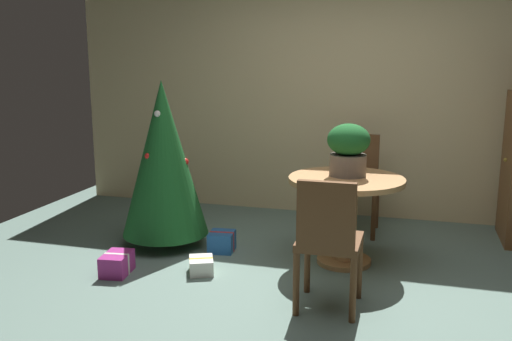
{
  "coord_description": "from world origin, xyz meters",
  "views": [
    {
      "loc": [
        0.7,
        -3.68,
        1.67
      ],
      "look_at": [
        -0.43,
        0.25,
        0.83
      ],
      "focal_mm": 39.27,
      "sensor_mm": 36.0,
      "label": 1
    }
  ],
  "objects_px": {
    "gift_box_purple": "(117,264)",
    "flower_vase": "(348,148)",
    "gift_box_cream": "(201,266)",
    "wooden_chair_far": "(358,177)",
    "wooden_chair_near": "(328,237)",
    "round_dining_table": "(346,204)",
    "gift_box_blue": "(222,242)",
    "holiday_tree": "(164,159)"
  },
  "relations": [
    {
      "from": "round_dining_table",
      "to": "wooden_chair_near",
      "type": "height_order",
      "value": "wooden_chair_near"
    },
    {
      "from": "gift_box_blue",
      "to": "gift_box_cream",
      "type": "distance_m",
      "value": 0.52
    },
    {
      "from": "flower_vase",
      "to": "wooden_chair_near",
      "type": "relative_size",
      "value": 0.46
    },
    {
      "from": "round_dining_table",
      "to": "gift_box_purple",
      "type": "relative_size",
      "value": 3.06
    },
    {
      "from": "round_dining_table",
      "to": "gift_box_blue",
      "type": "bearing_deg",
      "value": -179.78
    },
    {
      "from": "holiday_tree",
      "to": "gift_box_cream",
      "type": "distance_m",
      "value": 1.06
    },
    {
      "from": "wooden_chair_far",
      "to": "wooden_chair_near",
      "type": "xyz_separation_m",
      "value": [
        0.0,
        -1.84,
        -0.02
      ]
    },
    {
      "from": "holiday_tree",
      "to": "gift_box_purple",
      "type": "height_order",
      "value": "holiday_tree"
    },
    {
      "from": "gift_box_purple",
      "to": "flower_vase",
      "type": "bearing_deg",
      "value": 25.54
    },
    {
      "from": "wooden_chair_near",
      "to": "gift_box_purple",
      "type": "bearing_deg",
      "value": 173.41
    },
    {
      "from": "round_dining_table",
      "to": "flower_vase",
      "type": "xyz_separation_m",
      "value": [
        -0.0,
        0.07,
        0.45
      ]
    },
    {
      "from": "round_dining_table",
      "to": "flower_vase",
      "type": "distance_m",
      "value": 0.45
    },
    {
      "from": "round_dining_table",
      "to": "holiday_tree",
      "type": "xyz_separation_m",
      "value": [
        -1.6,
        0.02,
        0.29
      ]
    },
    {
      "from": "wooden_chair_near",
      "to": "gift_box_purple",
      "type": "height_order",
      "value": "wooden_chair_near"
    },
    {
      "from": "gift_box_purple",
      "to": "gift_box_cream",
      "type": "xyz_separation_m",
      "value": [
        0.62,
        0.2,
        -0.02
      ]
    },
    {
      "from": "wooden_chair_far",
      "to": "gift_box_purple",
      "type": "height_order",
      "value": "wooden_chair_far"
    },
    {
      "from": "gift_box_purple",
      "to": "gift_box_blue",
      "type": "bearing_deg",
      "value": 49.69
    },
    {
      "from": "wooden_chair_near",
      "to": "gift_box_blue",
      "type": "relative_size",
      "value": 3.68
    },
    {
      "from": "wooden_chair_far",
      "to": "gift_box_blue",
      "type": "height_order",
      "value": "wooden_chair_far"
    },
    {
      "from": "wooden_chair_near",
      "to": "gift_box_cream",
      "type": "xyz_separation_m",
      "value": [
        -1.05,
        0.39,
        -0.45
      ]
    },
    {
      "from": "flower_vase",
      "to": "gift_box_blue",
      "type": "distance_m",
      "value": 1.37
    },
    {
      "from": "holiday_tree",
      "to": "round_dining_table",
      "type": "bearing_deg",
      "value": -0.58
    },
    {
      "from": "round_dining_table",
      "to": "holiday_tree",
      "type": "height_order",
      "value": "holiday_tree"
    },
    {
      "from": "gift_box_purple",
      "to": "wooden_chair_far",
      "type": "bearing_deg",
      "value": 44.69
    },
    {
      "from": "round_dining_table",
      "to": "wooden_chair_near",
      "type": "bearing_deg",
      "value": -90.0
    },
    {
      "from": "wooden_chair_near",
      "to": "gift_box_cream",
      "type": "bearing_deg",
      "value": 159.43
    },
    {
      "from": "wooden_chair_far",
      "to": "round_dining_table",
      "type": "bearing_deg",
      "value": -90.0
    },
    {
      "from": "wooden_chair_far",
      "to": "gift_box_purple",
      "type": "xyz_separation_m",
      "value": [
        -1.67,
        -1.65,
        -0.45
      ]
    },
    {
      "from": "gift_box_purple",
      "to": "gift_box_blue",
      "type": "distance_m",
      "value": 0.94
    },
    {
      "from": "gift_box_blue",
      "to": "gift_box_purple",
      "type": "bearing_deg",
      "value": -130.31
    },
    {
      "from": "round_dining_table",
      "to": "gift_box_purple",
      "type": "distance_m",
      "value": 1.87
    },
    {
      "from": "round_dining_table",
      "to": "wooden_chair_far",
      "type": "height_order",
      "value": "wooden_chair_far"
    },
    {
      "from": "flower_vase",
      "to": "gift_box_purple",
      "type": "bearing_deg",
      "value": -154.46
    },
    {
      "from": "flower_vase",
      "to": "gift_box_blue",
      "type": "xyz_separation_m",
      "value": [
        -1.06,
        -0.08,
        -0.86
      ]
    },
    {
      "from": "round_dining_table",
      "to": "gift_box_purple",
      "type": "height_order",
      "value": "round_dining_table"
    },
    {
      "from": "wooden_chair_far",
      "to": "gift_box_cream",
      "type": "bearing_deg",
      "value": -125.79
    },
    {
      "from": "gift_box_purple",
      "to": "gift_box_blue",
      "type": "xyz_separation_m",
      "value": [
        0.61,
        0.72,
        0.0
      ]
    },
    {
      "from": "gift_box_cream",
      "to": "wooden_chair_near",
      "type": "bearing_deg",
      "value": -20.57
    },
    {
      "from": "round_dining_table",
      "to": "wooden_chair_near",
      "type": "xyz_separation_m",
      "value": [
        0.0,
        -0.92,
        0.01
      ]
    },
    {
      "from": "wooden_chair_far",
      "to": "gift_box_blue",
      "type": "bearing_deg",
      "value": -138.66
    },
    {
      "from": "round_dining_table",
      "to": "flower_vase",
      "type": "relative_size",
      "value": 2.19
    },
    {
      "from": "wooden_chair_far",
      "to": "holiday_tree",
      "type": "bearing_deg",
      "value": -150.26
    }
  ]
}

